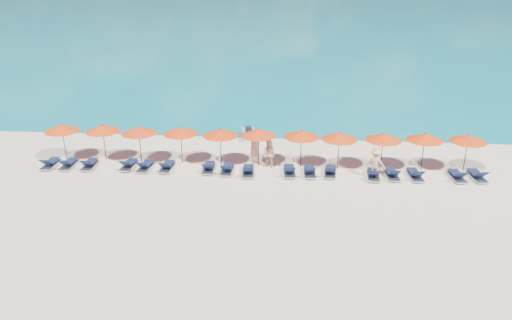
{
  "coord_description": "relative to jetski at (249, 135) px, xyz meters",
  "views": [
    {
      "loc": [
        2.01,
        -22.0,
        11.27
      ],
      "look_at": [
        0.0,
        3.0,
        1.2
      ],
      "focal_mm": 35.0,
      "sensor_mm": 36.0,
      "label": 1
    }
  ],
  "objects": [
    {
      "name": "beachgoer_b",
      "position": [
        1.68,
        -4.98,
        0.54
      ],
      "size": [
        0.95,
        0.83,
        1.7
      ],
      "primitive_type": "imported",
      "rotation": [
        0.0,
        0.0,
        -0.53
      ],
      "color": "tan",
      "rests_on": "ground"
    },
    {
      "name": "lounger_14",
      "position": [
        9.82,
        -5.79,
        -0.08
      ],
      "size": [
        0.75,
        1.74,
        0.66
      ],
      "rotation": [
        0.0,
        0.0,
        0.08
      ],
      "color": "silver",
      "rests_on": "ground"
    },
    {
      "name": "lounger_10",
      "position": [
        3.99,
        -5.78,
        -0.08
      ],
      "size": [
        0.67,
        1.72,
        0.66
      ],
      "rotation": [
        0.0,
        0.0,
        0.03
      ],
      "color": "silver",
      "rests_on": "ground"
    },
    {
      "name": "lounger_1",
      "position": [
        -10.03,
        -5.8,
        -0.08
      ],
      "size": [
        0.66,
        1.71,
        0.66
      ],
      "rotation": [
        0.0,
        0.0,
        0.02
      ],
      "color": "silver",
      "rests_on": "ground"
    },
    {
      "name": "lounger_15",
      "position": [
        12.09,
        -5.75,
        -0.08
      ],
      "size": [
        0.73,
        1.74,
        0.66
      ],
      "rotation": [
        0.0,
        0.0,
        0.06
      ],
      "color": "silver",
      "rests_on": "ground"
    },
    {
      "name": "lounger_6",
      "position": [
        -1.78,
        -5.68,
        -0.08
      ],
      "size": [
        0.69,
        1.72,
        0.66
      ],
      "rotation": [
        0.0,
        0.0,
        0.04
      ],
      "color": "silver",
      "rests_on": "ground"
    },
    {
      "name": "umbrella_7",
      "position": [
        5.62,
        -4.75,
        1.7
      ],
      "size": [
        2.1,
        2.1,
        2.28
      ],
      "color": "black",
      "rests_on": "ground"
    },
    {
      "name": "umbrella_0",
      "position": [
        -10.72,
        -4.58,
        1.7
      ],
      "size": [
        2.1,
        2.1,
        2.28
      ],
      "color": "black",
      "rests_on": "ground"
    },
    {
      "name": "headland_main",
      "position": [
        -298.97,
        530.26,
        -38.31
      ],
      "size": [
        374.0,
        242.0,
        126.5
      ],
      "color": "black",
      "rests_on": "ground"
    },
    {
      "name": "lounger_5",
      "position": [
        -4.21,
        -5.72,
        -0.08
      ],
      "size": [
        0.69,
        1.72,
        0.66
      ],
      "rotation": [
        0.0,
        0.0,
        -0.04
      ],
      "color": "silver",
      "rests_on": "ground"
    },
    {
      "name": "lounger_9",
      "position": [
        2.86,
        -5.82,
        -0.08
      ],
      "size": [
        0.74,
        1.74,
        0.66
      ],
      "rotation": [
        0.0,
        0.0,
        0.07
      ],
      "color": "silver",
      "rests_on": "ground"
    },
    {
      "name": "headland_small",
      "position": [
        -148.97,
        550.26,
        -35.31
      ],
      "size": [
        162.0,
        126.0,
        85.5
      ],
      "color": "black",
      "rests_on": "ground"
    },
    {
      "name": "lounger_8",
      "position": [
        0.53,
        -6.01,
        -0.08
      ],
      "size": [
        0.72,
        1.73,
        0.66
      ],
      "rotation": [
        0.0,
        0.0,
        0.06
      ],
      "color": "silver",
      "rests_on": "ground"
    },
    {
      "name": "umbrella_3",
      "position": [
        -3.56,
        -4.54,
        1.7
      ],
      "size": [
        2.1,
        2.1,
        2.28
      ],
      "color": "black",
      "rests_on": "ground"
    },
    {
      "name": "beachgoer_a",
      "position": [
        0.76,
        -4.27,
        0.65
      ],
      "size": [
        0.83,
        0.82,
        1.94
      ],
      "primitive_type": "imported",
      "rotation": [
        0.0,
        0.0,
        0.75
      ],
      "color": "tan",
      "rests_on": "ground"
    },
    {
      "name": "jetski",
      "position": [
        0.0,
        0.0,
        0.0
      ],
      "size": [
        1.19,
        2.25,
        0.76
      ],
      "rotation": [
        0.0,
        0.0,
        0.19
      ],
      "color": "silver",
      "rests_on": "ground"
    },
    {
      "name": "umbrella_1",
      "position": [
        -8.28,
        -4.45,
        1.7
      ],
      "size": [
        2.1,
        2.1,
        2.28
      ],
      "color": "black",
      "rests_on": "ground"
    },
    {
      "name": "umbrella_5",
      "position": [
        0.99,
        -4.5,
        1.7
      ],
      "size": [
        2.1,
        2.1,
        2.28
      ],
      "color": "black",
      "rests_on": "ground"
    },
    {
      "name": "umbrella_4",
      "position": [
        -1.2,
        -4.66,
        1.7
      ],
      "size": [
        2.1,
        2.1,
        2.28
      ],
      "color": "black",
      "rests_on": "ground"
    },
    {
      "name": "lounger_7",
      "position": [
        -0.69,
        -5.82,
        -0.08
      ],
      "size": [
        0.67,
        1.72,
        0.66
      ],
      "rotation": [
        0.0,
        0.0,
        -0.03
      ],
      "color": "silver",
      "rests_on": "ground"
    },
    {
      "name": "lounger_13",
      "position": [
        8.56,
        -5.79,
        -0.08
      ],
      "size": [
        0.7,
        1.73,
        0.66
      ],
      "rotation": [
        0.0,
        0.0,
        0.05
      ],
      "color": "silver",
      "rests_on": "ground"
    },
    {
      "name": "umbrella_9",
      "position": [
        10.42,
        -4.52,
        1.7
      ],
      "size": [
        2.1,
        2.1,
        2.28
      ],
      "color": "black",
      "rests_on": "ground"
    },
    {
      "name": "lounger_0",
      "position": [
        -11.13,
        -5.81,
        -0.08
      ],
      "size": [
        0.65,
        1.71,
        0.66
      ],
      "rotation": [
        0.0,
        0.0,
        0.02
      ],
      "color": "silver",
      "rests_on": "ground"
    },
    {
      "name": "lounger_4",
      "position": [
        -5.46,
        -5.76,
        -0.08
      ],
      "size": [
        0.76,
        1.75,
        0.66
      ],
      "rotation": [
        0.0,
        0.0,
        -0.08
      ],
      "color": "silver",
      "rests_on": "ground"
    },
    {
      "name": "lounger_2",
      "position": [
        -8.79,
        -5.76,
        -0.08
      ],
      "size": [
        0.71,
        1.73,
        0.66
      ],
      "rotation": [
        0.0,
        0.0,
        0.06
      ],
      "color": "silver",
      "rests_on": "ground"
    },
    {
      "name": "umbrella_6",
      "position": [
        3.48,
        -4.54,
        1.7
      ],
      "size": [
        2.1,
        2.1,
        2.28
      ],
      "color": "black",
      "rests_on": "ground"
    },
    {
      "name": "lounger_3",
      "position": [
        -6.49,
        -5.63,
        -0.08
      ],
      "size": [
        0.74,
        1.74,
        0.66
      ],
      "rotation": [
        0.0,
        0.0,
        -0.07
      ],
      "color": "silver",
      "rests_on": "ground"
    },
    {
      "name": "lounger_12",
      "position": [
        7.5,
        -5.94,
        -0.08
      ],
      "size": [
        0.73,
        1.74,
        0.66
      ],
      "rotation": [
        0.0,
        0.0,
        -0.07
      ],
      "color": "silver",
      "rests_on": "ground"
    },
    {
      "name": "ground",
      "position": [
        1.03,
        -9.74,
        -0.31
      ],
      "size": [
        1400.0,
        1400.0,
        0.0
      ],
      "primitive_type": "plane",
      "color": "beige"
    },
    {
      "name": "umbrella_10",
      "position": [
        12.79,
        -4.54,
        1.7
      ],
      "size": [
        2.1,
        2.1,
        2.28
      ],
      "color": "black",
      "rests_on": "ground"
    },
    {
      "name": "umbrella_2",
      "position": [
        -6.04,
        -4.64,
        1.7
      ],
      "size": [
        2.1,
        2.1,
        2.28
      ],
      "color": "black",
      "rests_on": "ground"
    },
    {
      "name": "lounger_11",
      "position": [
        5.14,
        -5.7,
        -0.08
      ],
      "size": [
        0.77,
        1.75,
        0.66
      ],
      "rotation": [
        0.0,
        0.0,
        -0.09
      ],
      "color": "silver",
      "rests_on": "ground"
    },
    {
      "name": "lounger_16",
      "position": [
        13.2,
        -5.64,
        -0.08
      ],
      "size": [
        0.79,
        1.75,
        0.66
      ],
      "rotation": [
        0.0,
        0.0,
        0.1
      ],
      "color": "silver",
      "rests_on": "ground"
    },
    {
      "name": "beachgoer_c",
      "position": [
        7.59,
        -5.85,
        0.56
      ],
      "size": [
        1.24,
        0.93,
        1.74
      ],
      "primitive_type": "imported",
      "rotation": [
        0.0,
        0.0,
        2.72
      ],
      "color": "tan",
      "rests_on": "ground"
    },
    {
      "name": "umbrella_8",
      "position": [
        8.08,
        -4.67,
        1.7
      ],
      "size": [
        2.1,
        2.1,
        2.28
      ],
      "color": "black",
      "rests_on": "ground"
    }
  ]
}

